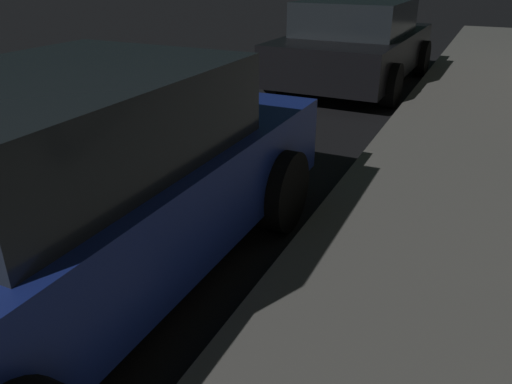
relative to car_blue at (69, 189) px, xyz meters
The scene contains 2 objects.
car_blue is the anchor object (origin of this frame).
car_black 6.73m from the car_blue, 90.01° to the left, with size 2.18×4.18×1.43m.
Camera 1 is at (5.10, 0.07, 1.99)m, focal length 34.57 mm.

